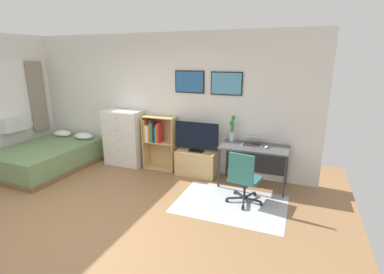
# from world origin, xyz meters

# --- Properties ---
(ground_plane) EXTENTS (7.20, 7.20, 0.00)m
(ground_plane) POSITION_xyz_m (0.00, 0.00, 0.00)
(ground_plane) COLOR #936B44
(wall_back_with_posters) EXTENTS (6.12, 0.09, 2.70)m
(wall_back_with_posters) POSITION_xyz_m (0.01, 2.43, 1.36)
(wall_back_with_posters) COLOR silver
(wall_back_with_posters) RESTS_ON ground_plane
(area_rug) EXTENTS (1.70, 1.20, 0.01)m
(area_rug) POSITION_xyz_m (1.75, 1.26, 0.00)
(area_rug) COLOR #B2B7BC
(area_rug) RESTS_ON ground_plane
(bed) EXTENTS (1.45, 2.00, 0.61)m
(bed) POSITION_xyz_m (-2.15, 1.38, 0.25)
(bed) COLOR brown
(bed) RESTS_ON ground_plane
(dresser) EXTENTS (0.81, 0.46, 1.17)m
(dresser) POSITION_xyz_m (-0.80, 2.15, 0.59)
(dresser) COLOR white
(dresser) RESTS_ON ground_plane
(bookshelf) EXTENTS (0.68, 0.30, 1.10)m
(bookshelf) POSITION_xyz_m (-0.04, 2.22, 0.65)
(bookshelf) COLOR tan
(bookshelf) RESTS_ON ground_plane
(tv_stand) EXTENTS (0.78, 0.41, 0.49)m
(tv_stand) POSITION_xyz_m (0.84, 2.17, 0.25)
(tv_stand) COLOR tan
(tv_stand) RESTS_ON ground_plane
(television) EXTENTS (0.86, 0.16, 0.57)m
(television) POSITION_xyz_m (0.84, 2.15, 0.78)
(television) COLOR black
(television) RESTS_ON tv_stand
(desk) EXTENTS (1.17, 0.61, 0.74)m
(desk) POSITION_xyz_m (1.95, 2.14, 0.61)
(desk) COLOR #4C4C4F
(desk) RESTS_ON ground_plane
(office_chair) EXTENTS (0.58, 0.57, 0.86)m
(office_chair) POSITION_xyz_m (1.91, 1.34, 0.46)
(office_chair) COLOR #232326
(office_chair) RESTS_ON ground_plane
(laptop) EXTENTS (0.35, 0.37, 0.15)m
(laptop) POSITION_xyz_m (1.89, 2.16, 0.80)
(laptop) COLOR #B7B7BC
(laptop) RESTS_ON desk
(computer_mouse) EXTENTS (0.06, 0.10, 0.03)m
(computer_mouse) POSITION_xyz_m (2.15, 2.06, 0.76)
(computer_mouse) COLOR silver
(computer_mouse) RESTS_ON desk
(bamboo_vase) EXTENTS (0.11, 0.10, 0.48)m
(bamboo_vase) POSITION_xyz_m (1.50, 2.27, 0.99)
(bamboo_vase) COLOR silver
(bamboo_vase) RESTS_ON desk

